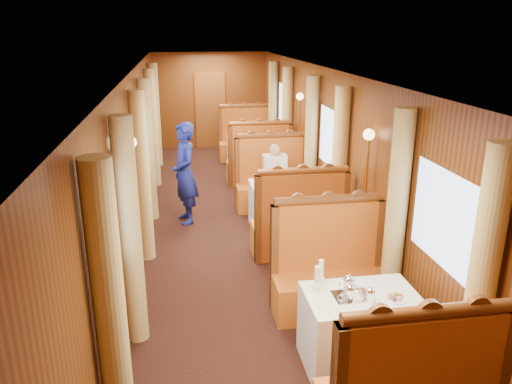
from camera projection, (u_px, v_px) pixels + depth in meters
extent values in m
cube|color=brown|center=(210.00, 110.00, 13.30)|extent=(0.80, 0.04, 2.00)
cube|color=white|center=(360.00, 330.00, 4.72)|extent=(1.05, 0.72, 0.75)
cube|color=#A63712|center=(423.00, 367.00, 3.48)|extent=(1.30, 0.12, 0.80)
cylinder|color=brown|center=(430.00, 312.00, 3.34)|extent=(1.23, 0.10, 0.10)
cube|color=#A63712|center=(330.00, 294.00, 5.66)|extent=(1.30, 0.55, 0.45)
cube|color=#A63712|center=(327.00, 236.00, 5.67)|extent=(1.30, 0.12, 0.80)
cylinder|color=brown|center=(329.00, 199.00, 5.53)|extent=(1.23, 0.10, 0.10)
cube|color=white|center=(284.00, 206.00, 8.01)|extent=(1.05, 0.72, 0.75)
cube|color=#A63712|center=(297.00, 238.00, 7.16)|extent=(1.30, 0.55, 0.45)
cube|color=#A63712|center=(302.00, 202.00, 6.76)|extent=(1.30, 0.12, 0.80)
cylinder|color=brown|center=(303.00, 171.00, 6.63)|extent=(1.23, 0.10, 0.10)
cube|color=#A63712|center=(273.00, 196.00, 8.94)|extent=(1.30, 0.55, 0.45)
cube|color=#A63712|center=(271.00, 159.00, 8.95)|extent=(1.30, 0.12, 0.80)
cylinder|color=brown|center=(271.00, 135.00, 8.81)|extent=(1.23, 0.10, 0.10)
cube|color=white|center=(252.00, 154.00, 11.29)|extent=(1.05, 0.72, 0.75)
cube|color=#A63712|center=(258.00, 172.00, 10.45)|extent=(1.30, 0.55, 0.45)
cube|color=#A63712|center=(260.00, 145.00, 10.05)|extent=(1.30, 0.12, 0.80)
cylinder|color=brown|center=(260.00, 123.00, 9.91)|extent=(1.23, 0.10, 0.10)
cube|color=#A63712|center=(246.00, 151.00, 12.23)|extent=(1.30, 0.55, 0.45)
cube|color=#A63712|center=(245.00, 124.00, 12.23)|extent=(1.30, 0.12, 0.80)
cylinder|color=brown|center=(245.00, 106.00, 12.09)|extent=(1.23, 0.10, 0.10)
cube|color=silver|center=(352.00, 296.00, 4.57)|extent=(0.35, 0.27, 0.01)
cylinder|color=white|center=(395.00, 299.00, 4.53)|extent=(0.20, 0.20, 0.01)
cylinder|color=white|center=(317.00, 288.00, 4.66)|extent=(0.08, 0.08, 0.08)
cylinder|color=white|center=(317.00, 275.00, 4.61)|extent=(0.05, 0.05, 0.18)
cylinder|color=white|center=(320.00, 281.00, 4.78)|extent=(0.08, 0.08, 0.08)
cylinder|color=white|center=(321.00, 269.00, 4.74)|extent=(0.05, 0.05, 0.18)
cylinder|color=silver|center=(285.00, 180.00, 7.85)|extent=(0.06, 0.06, 0.14)
cylinder|color=silver|center=(253.00, 135.00, 11.15)|extent=(0.06, 0.06, 0.14)
cylinder|color=tan|center=(111.00, 323.00, 3.43)|extent=(0.22, 0.22, 2.35)
cylinder|color=tan|center=(130.00, 234.00, 4.89)|extent=(0.22, 0.22, 2.35)
cylinder|color=tan|center=(481.00, 291.00, 3.83)|extent=(0.22, 0.22, 2.35)
cylinder|color=tan|center=(396.00, 218.00, 5.30)|extent=(0.22, 0.22, 2.35)
cylinder|color=tan|center=(142.00, 178.00, 6.71)|extent=(0.22, 0.22, 2.35)
cylinder|color=tan|center=(148.00, 151.00, 8.17)|extent=(0.22, 0.22, 2.35)
cylinder|color=tan|center=(339.00, 169.00, 7.12)|extent=(0.22, 0.22, 2.35)
cylinder|color=tan|center=(311.00, 145.00, 8.58)|extent=(0.22, 0.22, 2.35)
cylinder|color=tan|center=(152.00, 128.00, 9.99)|extent=(0.22, 0.22, 2.35)
cylinder|color=tan|center=(155.00, 116.00, 11.46)|extent=(0.22, 0.22, 2.35)
cylinder|color=tan|center=(287.00, 125.00, 10.40)|extent=(0.22, 0.22, 2.35)
cylinder|color=tan|center=(273.00, 112.00, 11.86)|extent=(0.22, 0.22, 2.35)
cylinder|color=#BF8C3F|center=(137.00, 222.00, 5.88)|extent=(0.04, 0.04, 1.85)
sphere|color=#FFD18C|center=(130.00, 142.00, 5.58)|extent=(0.14, 0.14, 0.14)
cylinder|color=#BF8C3F|center=(364.00, 209.00, 6.29)|extent=(0.04, 0.04, 1.85)
sphere|color=#FFD18C|center=(369.00, 135.00, 5.99)|extent=(0.14, 0.14, 0.14)
cylinder|color=#BF8C3F|center=(150.00, 152.00, 9.16)|extent=(0.04, 0.04, 1.85)
sphere|color=#FFD18C|center=(147.00, 100.00, 8.86)|extent=(0.14, 0.14, 0.14)
cylinder|color=#BF8C3F|center=(299.00, 147.00, 9.57)|extent=(0.04, 0.04, 1.85)
sphere|color=#FFD18C|center=(300.00, 96.00, 9.27)|extent=(0.14, 0.14, 0.14)
imported|color=navy|center=(185.00, 173.00, 8.14)|extent=(0.54, 0.69, 1.68)
cube|color=beige|center=(275.00, 170.00, 8.63)|extent=(0.40, 0.24, 0.55)
sphere|color=tan|center=(275.00, 150.00, 8.52)|extent=(0.20, 0.20, 0.20)
cube|color=beige|center=(276.00, 186.00, 8.55)|extent=(0.36, 0.30, 0.14)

